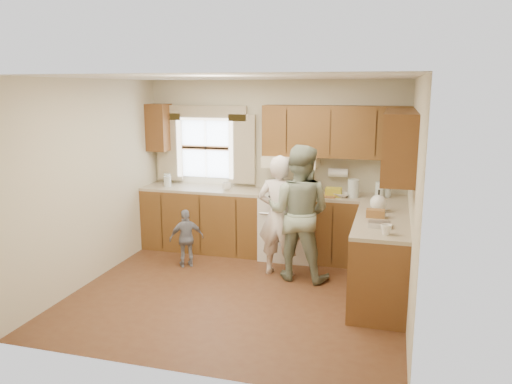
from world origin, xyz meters
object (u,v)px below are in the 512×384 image
(stove, at_px, (289,225))
(woman_right, at_px, (299,213))
(woman_left, at_px, (279,216))
(child, at_px, (187,238))

(stove, xyz_separation_m, woman_right, (0.28, -0.76, 0.39))
(woman_right, bearing_deg, stove, -63.71)
(woman_left, distance_m, woman_right, 0.27)
(woman_left, xyz_separation_m, woman_right, (0.26, -0.04, 0.07))
(stove, distance_m, woman_right, 0.90)
(stove, relative_size, woman_right, 0.63)
(stove, bearing_deg, woman_left, -88.36)
(child, bearing_deg, woman_right, 147.46)
(stove, xyz_separation_m, woman_left, (0.02, -0.72, 0.32))
(woman_left, bearing_deg, woman_right, 176.63)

